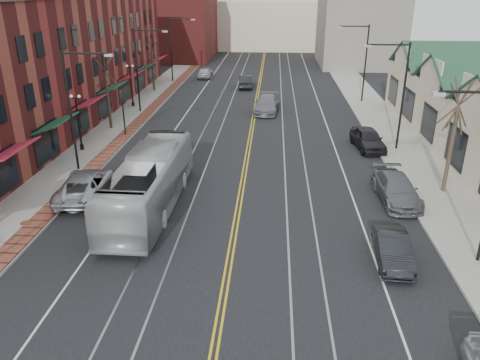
# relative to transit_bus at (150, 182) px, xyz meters

# --- Properties ---
(ground) EXTENTS (160.00, 160.00, 0.00)m
(ground) POSITION_rel_transit_bus_xyz_m (5.00, -10.55, -1.63)
(ground) COLOR black
(ground) RESTS_ON ground
(sidewalk_left) EXTENTS (4.00, 120.00, 0.15)m
(sidewalk_left) POSITION_rel_transit_bus_xyz_m (-7.00, 9.45, -1.56)
(sidewalk_left) COLOR gray
(sidewalk_left) RESTS_ON ground
(sidewalk_right) EXTENTS (4.00, 120.00, 0.15)m
(sidewalk_right) POSITION_rel_transit_bus_xyz_m (17.00, 9.45, -1.56)
(sidewalk_right) COLOR gray
(sidewalk_right) RESTS_ON ground
(building_left) EXTENTS (10.00, 50.00, 11.00)m
(building_left) POSITION_rel_transit_bus_xyz_m (-14.00, 16.45, 3.87)
(building_left) COLOR maroon
(building_left) RESTS_ON ground
(backdrop_left) EXTENTS (14.00, 18.00, 14.00)m
(backdrop_left) POSITION_rel_transit_bus_xyz_m (-11.00, 59.45, 5.37)
(backdrop_left) COLOR maroon
(backdrop_left) RESTS_ON ground
(backdrop_mid) EXTENTS (22.00, 14.00, 9.00)m
(backdrop_mid) POSITION_rel_transit_bus_xyz_m (5.00, 74.45, 2.87)
(backdrop_mid) COLOR beige
(backdrop_mid) RESTS_ON ground
(backdrop_right) EXTENTS (12.00, 16.00, 11.00)m
(backdrop_right) POSITION_rel_transit_bus_xyz_m (20.00, 54.45, 3.87)
(backdrop_right) COLOR slate
(backdrop_right) RESTS_ON ground
(streetlight_l_1) EXTENTS (3.33, 0.25, 8.00)m
(streetlight_l_1) POSITION_rel_transit_bus_xyz_m (-6.05, 5.45, 3.39)
(streetlight_l_1) COLOR black
(streetlight_l_1) RESTS_ON sidewalk_left
(streetlight_l_2) EXTENTS (3.33, 0.25, 8.00)m
(streetlight_l_2) POSITION_rel_transit_bus_xyz_m (-6.05, 21.45, 3.39)
(streetlight_l_2) COLOR black
(streetlight_l_2) RESTS_ON sidewalk_left
(streetlight_l_3) EXTENTS (3.33, 0.25, 8.00)m
(streetlight_l_3) POSITION_rel_transit_bus_xyz_m (-6.05, 37.45, 3.39)
(streetlight_l_3) COLOR black
(streetlight_l_3) RESTS_ON sidewalk_left
(streetlight_r_1) EXTENTS (3.33, 0.25, 8.00)m
(streetlight_r_1) POSITION_rel_transit_bus_xyz_m (16.05, 11.45, 3.39)
(streetlight_r_1) COLOR black
(streetlight_r_1) RESTS_ON sidewalk_right
(streetlight_r_2) EXTENTS (3.33, 0.25, 8.00)m
(streetlight_r_2) POSITION_rel_transit_bus_xyz_m (16.05, 27.45, 3.39)
(streetlight_r_2) COLOR black
(streetlight_r_2) RESTS_ON sidewalk_right
(lamppost_l_2) EXTENTS (0.84, 0.28, 4.27)m
(lamppost_l_2) POSITION_rel_transit_bus_xyz_m (-7.80, 9.45, 0.57)
(lamppost_l_2) COLOR black
(lamppost_l_2) RESTS_ON sidewalk_left
(lamppost_l_3) EXTENTS (0.84, 0.28, 4.27)m
(lamppost_l_3) POSITION_rel_transit_bus_xyz_m (-7.80, 23.45, 0.57)
(lamppost_l_3) COLOR black
(lamppost_l_3) RESTS_ON sidewalk_left
(tree_left_near) EXTENTS (1.78, 1.37, 6.48)m
(tree_left_near) POSITION_rel_transit_bus_xyz_m (-7.50, 15.45, 1.88)
(tree_left_near) COLOR #382B21
(tree_left_near) RESTS_ON sidewalk_left
(tree_left_far) EXTENTS (1.66, 1.28, 6.02)m
(tree_left_far) POSITION_rel_transit_bus_xyz_m (-7.50, 31.45, 1.64)
(tree_left_far) COLOR #382B21
(tree_left_far) RESTS_ON sidewalk_left
(tree_right_mid) EXTENTS (1.90, 1.46, 6.93)m
(tree_right_mid) POSITION_rel_transit_bus_xyz_m (17.50, 3.45, 2.12)
(tree_right_mid) COLOR #382B21
(tree_right_mid) RESTS_ON sidewalk_right
(manhole_far) EXTENTS (0.60, 0.60, 0.02)m
(manhole_far) POSITION_rel_transit_bus_xyz_m (-6.20, -2.55, -1.47)
(manhole_far) COLOR #592D19
(manhole_far) RESTS_ON sidewalk_left
(traffic_signal) EXTENTS (0.18, 0.15, 3.80)m
(traffic_signal) POSITION_rel_transit_bus_xyz_m (-5.60, 13.45, 0.72)
(traffic_signal) COLOR black
(traffic_signal) RESTS_ON sidewalk_left
(transit_bus) EXTENTS (2.91, 11.76, 3.26)m
(transit_bus) POSITION_rel_transit_bus_xyz_m (0.00, 0.00, 0.00)
(transit_bus) COLOR #BABBBD
(transit_bus) RESTS_ON ground
(parked_suv) EXTENTS (3.34, 6.05, 1.60)m
(parked_suv) POSITION_rel_transit_bus_xyz_m (-4.30, 1.22, -0.83)
(parked_suv) COLOR #9D9FA4
(parked_suv) RESTS_ON ground
(parked_car_b) EXTENTS (1.60, 4.17, 1.36)m
(parked_car_b) POSITION_rel_transit_bus_xyz_m (12.50, -4.69, -0.95)
(parked_car_b) COLOR black
(parked_car_b) RESTS_ON ground
(parked_car_c) EXTENTS (2.34, 5.25, 1.50)m
(parked_car_c) POSITION_rel_transit_bus_xyz_m (14.27, 2.07, -0.88)
(parked_car_c) COLOR #5C5C63
(parked_car_c) RESTS_ON ground
(parked_car_d) EXTENTS (2.50, 4.98, 1.63)m
(parked_car_d) POSITION_rel_transit_bus_xyz_m (14.30, 11.65, -0.82)
(parked_car_d) COLOR black
(parked_car_d) RESTS_ON ground
(distant_car_left) EXTENTS (1.86, 4.74, 1.54)m
(distant_car_left) POSITION_rel_transit_bus_xyz_m (3.37, 34.44, -0.86)
(distant_car_left) COLOR black
(distant_car_left) RESTS_ON ground
(distant_car_right) EXTENTS (2.77, 5.82, 1.64)m
(distant_car_right) POSITION_rel_transit_bus_xyz_m (6.20, 22.51, -0.81)
(distant_car_right) COLOR slate
(distant_car_right) RESTS_ON ground
(distant_car_far) EXTENTS (1.82, 4.51, 1.54)m
(distant_car_far) POSITION_rel_transit_bus_xyz_m (-2.57, 40.64, -0.86)
(distant_car_far) COLOR #A6A7AD
(distant_car_far) RESTS_ON ground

